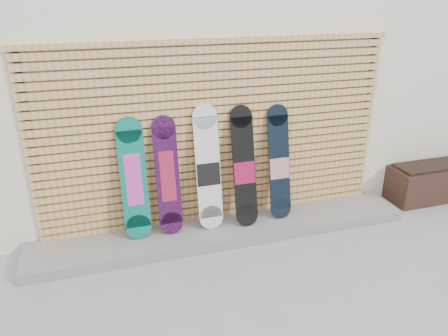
{
  "coord_description": "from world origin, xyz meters",
  "views": [
    {
      "loc": [
        -1.52,
        -3.73,
        2.81
      ],
      "look_at": [
        -0.13,
        0.75,
        0.85
      ],
      "focal_mm": 35.0,
      "sensor_mm": 36.0,
      "label": 1
    }
  ],
  "objects_px": {
    "snowboard_0": "(134,180)",
    "snowboard_3": "(244,168)",
    "snowboard_4": "(279,163)",
    "snowboard_2": "(208,169)",
    "planter_box": "(430,182)",
    "snowboard_1": "(168,176)"
  },
  "relations": [
    {
      "from": "snowboard_1",
      "to": "snowboard_3",
      "type": "relative_size",
      "value": 0.97
    },
    {
      "from": "snowboard_1",
      "to": "snowboard_3",
      "type": "bearing_deg",
      "value": -3.02
    },
    {
      "from": "snowboard_2",
      "to": "snowboard_3",
      "type": "distance_m",
      "value": 0.44
    },
    {
      "from": "snowboard_2",
      "to": "planter_box",
      "type": "bearing_deg",
      "value": -0.64
    },
    {
      "from": "snowboard_2",
      "to": "snowboard_3",
      "type": "relative_size",
      "value": 1.03
    },
    {
      "from": "snowboard_1",
      "to": "snowboard_3",
      "type": "height_order",
      "value": "snowboard_3"
    },
    {
      "from": "snowboard_4",
      "to": "snowboard_2",
      "type": "bearing_deg",
      "value": 179.54
    },
    {
      "from": "planter_box",
      "to": "snowboard_2",
      "type": "relative_size",
      "value": 0.8
    },
    {
      "from": "snowboard_0",
      "to": "snowboard_2",
      "type": "relative_size",
      "value": 0.95
    },
    {
      "from": "snowboard_3",
      "to": "snowboard_2",
      "type": "bearing_deg",
      "value": 175.52
    },
    {
      "from": "snowboard_1",
      "to": "snowboard_4",
      "type": "relative_size",
      "value": 0.99
    },
    {
      "from": "snowboard_1",
      "to": "snowboard_2",
      "type": "relative_size",
      "value": 0.94
    },
    {
      "from": "snowboard_2",
      "to": "snowboard_3",
      "type": "xyz_separation_m",
      "value": [
        0.43,
        -0.03,
        -0.02
      ]
    },
    {
      "from": "snowboard_1",
      "to": "snowboard_4",
      "type": "distance_m",
      "value": 1.37
    },
    {
      "from": "snowboard_0",
      "to": "snowboard_4",
      "type": "bearing_deg",
      "value": -0.75
    },
    {
      "from": "snowboard_0",
      "to": "snowboard_4",
      "type": "distance_m",
      "value": 1.76
    },
    {
      "from": "snowboard_1",
      "to": "snowboard_0",
      "type": "bearing_deg",
      "value": 179.75
    },
    {
      "from": "snowboard_0",
      "to": "snowboard_4",
      "type": "xyz_separation_m",
      "value": [
        1.76,
        -0.02,
        -0.01
      ]
    },
    {
      "from": "snowboard_4",
      "to": "snowboard_3",
      "type": "bearing_deg",
      "value": -176.71
    },
    {
      "from": "snowboard_0",
      "to": "snowboard_3",
      "type": "relative_size",
      "value": 0.98
    },
    {
      "from": "planter_box",
      "to": "snowboard_3",
      "type": "height_order",
      "value": "snowboard_3"
    },
    {
      "from": "snowboard_3",
      "to": "snowboard_0",
      "type": "bearing_deg",
      "value": 177.8
    }
  ]
}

